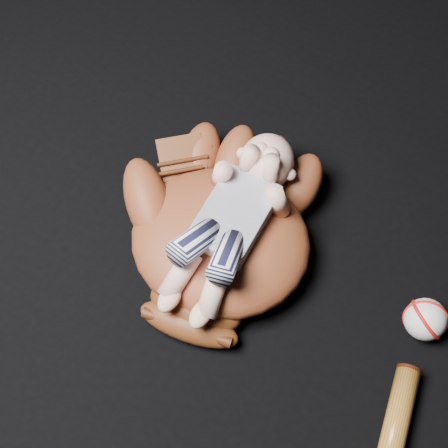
# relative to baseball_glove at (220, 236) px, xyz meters

# --- Properties ---
(baseball_glove) EXTENTS (0.43, 0.48, 0.14)m
(baseball_glove) POSITION_rel_baseball_glove_xyz_m (0.00, 0.00, 0.00)
(baseball_glove) COLOR #612914
(baseball_glove) RESTS_ON ground
(newborn_baby) EXTENTS (0.18, 0.37, 0.15)m
(newborn_baby) POSITION_rel_baseball_glove_xyz_m (0.01, -0.00, 0.06)
(newborn_baby) COLOR #E7AA95
(newborn_baby) RESTS_ON baseball_glove
(baseball) EXTENTS (0.09, 0.09, 0.07)m
(baseball) POSITION_rel_baseball_glove_xyz_m (0.37, 0.02, -0.03)
(baseball) COLOR silver
(baseball) RESTS_ON ground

